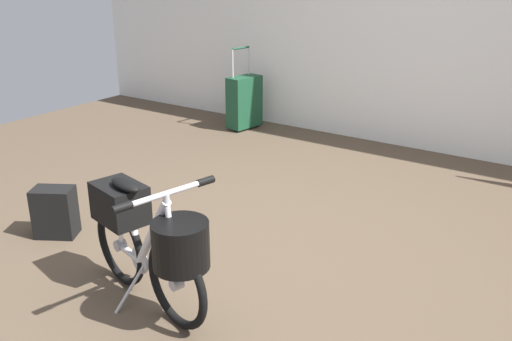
% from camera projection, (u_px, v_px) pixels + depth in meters
% --- Properties ---
extents(ground_plane, '(7.99, 7.99, 0.00)m').
position_uv_depth(ground_plane, '(262.00, 275.00, 3.09)').
color(ground_plane, brown).
extents(folding_bike_foreground, '(0.95, 0.52, 0.69)m').
position_uv_depth(folding_bike_foreground, '(149.00, 239.00, 2.69)').
color(folding_bike_foreground, black).
rests_on(folding_bike_foreground, ground_plane).
extents(rolling_suitcase, '(0.24, 0.38, 0.83)m').
position_uv_depth(rolling_suitcase, '(244.00, 102.00, 5.72)').
color(rolling_suitcase, '#19472D').
rests_on(rolling_suitcase, ground_plane).
extents(backpack_on_floor, '(0.30, 0.27, 0.32)m').
position_uv_depth(backpack_on_floor, '(55.00, 212.00, 3.50)').
color(backpack_on_floor, black).
rests_on(backpack_on_floor, ground_plane).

